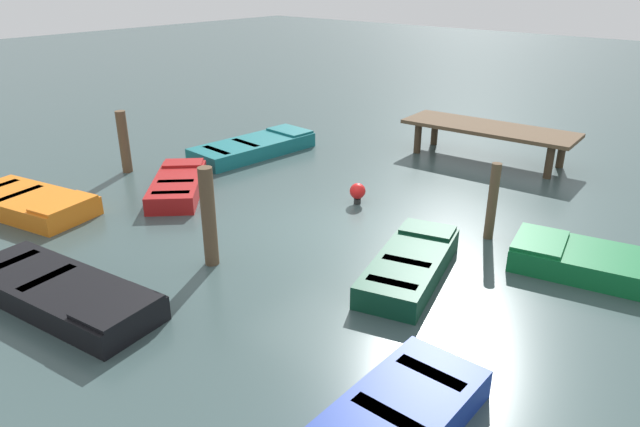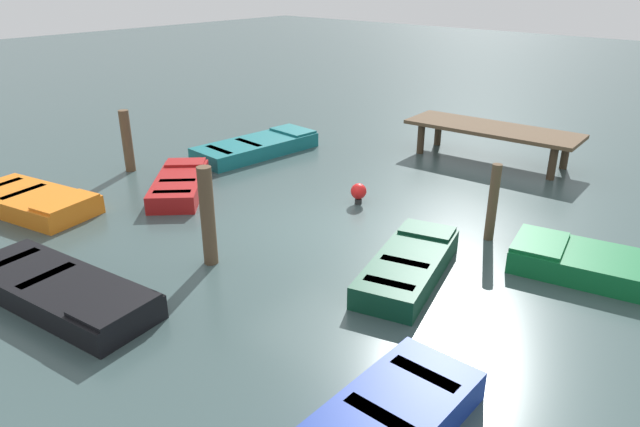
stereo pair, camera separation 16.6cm
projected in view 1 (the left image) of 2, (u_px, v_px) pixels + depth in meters
ground_plane at (320, 229)px, 11.86m from camera, size 80.00×80.00×0.00m
dock_segment at (489, 131)px, 15.81m from camera, size 4.71×1.85×0.95m
rowboat_orange at (29, 203)px, 12.61m from camera, size 3.25×1.98×0.46m
rowboat_teal at (254, 147)px, 16.54m from camera, size 1.66×3.73×0.46m
rowboat_green at (628, 269)px, 9.84m from camera, size 4.03×2.07×0.46m
rowboat_red at (178, 185)px, 13.64m from camera, size 2.62×2.64×0.46m
rowboat_dark_green at (410, 264)px, 10.00m from camera, size 1.78×3.04×0.46m
rowboat_black at (61, 292)px, 9.14m from camera, size 3.75×1.73×0.46m
mooring_piling_mid_right at (492, 202)px, 11.19m from camera, size 0.19×0.19×1.55m
mooring_piling_mid_left at (124, 142)px, 14.88m from camera, size 0.26×0.26×1.61m
mooring_piling_center at (209, 217)px, 10.14m from camera, size 0.26×0.26×1.83m
marker_buoy at (358, 192)px, 13.04m from camera, size 0.36×0.36×0.48m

